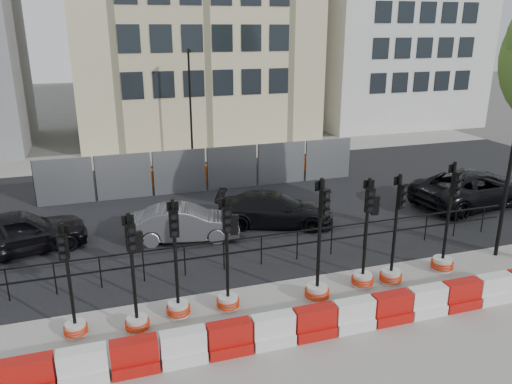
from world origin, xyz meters
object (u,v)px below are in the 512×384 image
object	(u,v)px
traffic_signal_a	(74,314)
traffic_signal_d	(228,284)
lamp_post_near	(512,160)
car_a	(17,233)
traffic_signal_h	(444,249)
car_c	(275,209)

from	to	relation	value
traffic_signal_a	traffic_signal_d	distance (m)	3.82
lamp_post_near	car_a	xyz separation A→B (m)	(-14.81, 4.98, -2.48)
car_a	traffic_signal_h	bearing A→B (deg)	-126.90
traffic_signal_h	car_c	size ratio (longest dim) A/B	0.74
car_a	car_c	distance (m)	8.86
traffic_signal_h	car_a	distance (m)	13.54
traffic_signal_d	car_c	distance (m)	6.07
traffic_signal_h	car_c	xyz separation A→B (m)	(-3.60, 5.06, -0.08)
car_c	car_a	bearing A→B (deg)	109.56
lamp_post_near	traffic_signal_h	bearing A→B (deg)	-171.81
car_c	traffic_signal_a	bearing A→B (deg)	147.88
car_a	car_c	xyz separation A→B (m)	(8.86, -0.25, -0.11)
lamp_post_near	traffic_signal_d	xyz separation A→B (m)	(-9.14, -0.45, -2.47)
traffic_signal_a	car_a	distance (m)	5.78
traffic_signal_d	traffic_signal_a	bearing A→B (deg)	-173.78
traffic_signal_a	traffic_signal_h	size ratio (longest dim) A/B	0.85
car_c	lamp_post_near	bearing A→B (deg)	-107.23
traffic_signal_a	traffic_signal_d	bearing A→B (deg)	15.88
traffic_signal_a	traffic_signal_h	distance (m)	10.60
traffic_signal_h	car_c	distance (m)	6.21
traffic_signal_a	traffic_signal_h	xyz separation A→B (m)	(10.60, 0.15, 0.11)
lamp_post_near	traffic_signal_a	xyz separation A→B (m)	(-12.96, -0.49, -2.62)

